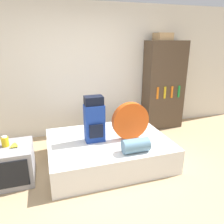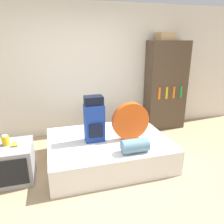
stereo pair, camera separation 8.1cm
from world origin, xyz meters
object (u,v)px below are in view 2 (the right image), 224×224
object	(u,v)px
tent_bag	(130,121)
television	(15,162)
backpack	(94,120)
canister	(5,140)
bookshelf	(166,86)
cardboard_box	(165,37)
sleeping_roll	(135,146)

from	to	relation	value
tent_bag	television	xyz separation A→B (m)	(-1.75, -0.02, -0.43)
backpack	canister	world-z (taller)	backpack
bookshelf	cardboard_box	xyz separation A→B (m)	(-0.09, 0.03, 1.02)
backpack	bookshelf	world-z (taller)	bookshelf
sleeping_roll	cardboard_box	bearing A→B (deg)	52.48
canister	cardboard_box	distance (m)	3.49
canister	sleeping_roll	bearing A→B (deg)	-15.29
bookshelf	cardboard_box	bearing A→B (deg)	163.34
backpack	sleeping_roll	distance (m)	0.75
cardboard_box	backpack	bearing A→B (deg)	-147.44
tent_bag	backpack	bearing A→B (deg)	171.06
television	canister	xyz separation A→B (m)	(-0.08, 0.05, 0.33)
tent_bag	television	world-z (taller)	tent_bag
tent_bag	bookshelf	bearing A→B (deg)	42.92
sleeping_roll	bookshelf	world-z (taller)	bookshelf
bookshelf	backpack	bearing A→B (deg)	-149.34
backpack	cardboard_box	world-z (taller)	cardboard_box
tent_bag	cardboard_box	xyz separation A→B (m)	(1.16, 1.19, 1.28)
tent_bag	sleeping_roll	world-z (taller)	tent_bag
canister	cardboard_box	xyz separation A→B (m)	(2.99, 1.16, 1.38)
tent_bag	cardboard_box	distance (m)	2.10
tent_bag	canister	distance (m)	1.83
sleeping_roll	canister	xyz separation A→B (m)	(-1.74, 0.48, 0.10)
backpack	tent_bag	distance (m)	0.57
bookshelf	tent_bag	bearing A→B (deg)	-137.08
tent_bag	canister	bearing A→B (deg)	179.12
sleeping_roll	television	xyz separation A→B (m)	(-1.66, 0.42, -0.23)
backpack	cardboard_box	xyz separation A→B (m)	(1.72, 1.10, 1.23)
backpack	cardboard_box	size ratio (longest dim) A/B	2.25
sleeping_roll	television	world-z (taller)	sleeping_roll
sleeping_roll	cardboard_box	size ratio (longest dim) A/B	1.21
sleeping_roll	television	bearing A→B (deg)	165.63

